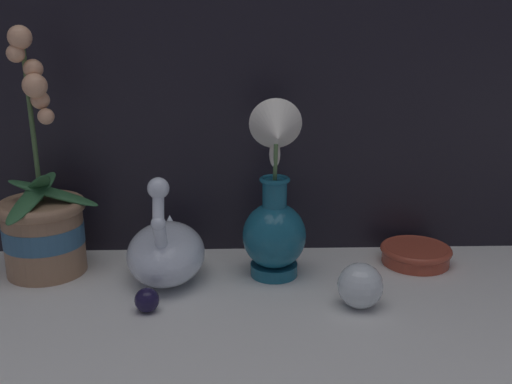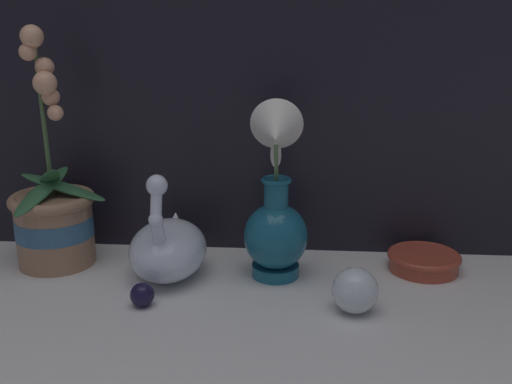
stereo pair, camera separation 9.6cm
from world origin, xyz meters
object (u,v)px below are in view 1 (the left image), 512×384
object	(u,v)px
orchid_potted_plant	(43,222)
glass_sphere	(360,286)
amber_dish	(416,253)
swan_figurine	(166,250)
blue_vase	(275,213)

from	to	relation	value
orchid_potted_plant	glass_sphere	xyz separation A→B (m)	(0.52, -0.15, -0.06)
glass_sphere	amber_dish	distance (m)	0.21
swan_figurine	amber_dish	distance (m)	0.45
orchid_potted_plant	amber_dish	size ratio (longest dim) A/B	3.28
orchid_potted_plant	glass_sphere	world-z (taller)	orchid_potted_plant
glass_sphere	orchid_potted_plant	bearing A→B (deg)	164.35
blue_vase	glass_sphere	size ratio (longest dim) A/B	4.36
glass_sphere	amber_dish	size ratio (longest dim) A/B	0.55
glass_sphere	swan_figurine	bearing A→B (deg)	160.75
orchid_potted_plant	blue_vase	size ratio (longest dim) A/B	1.36
blue_vase	glass_sphere	xyz separation A→B (m)	(0.12, -0.11, -0.08)
swan_figurine	amber_dish	world-z (taller)	swan_figurine
blue_vase	swan_figurine	bearing A→B (deg)	-178.24
swan_figurine	amber_dish	bearing A→B (deg)	7.38
amber_dish	glass_sphere	bearing A→B (deg)	-129.21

